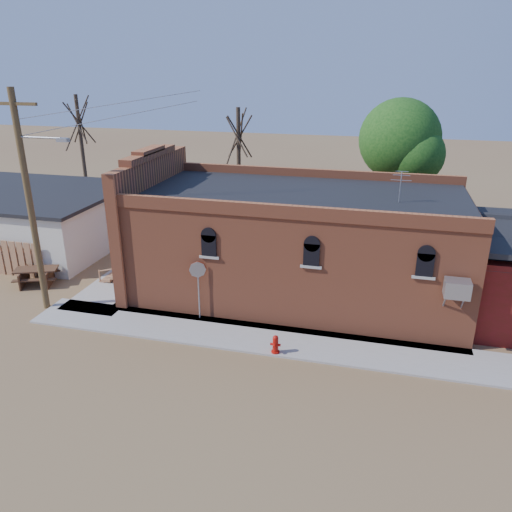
% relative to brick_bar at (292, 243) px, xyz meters
% --- Properties ---
extents(ground, '(120.00, 120.00, 0.00)m').
position_rel_brick_bar_xyz_m(ground, '(-1.64, -5.49, -2.34)').
color(ground, brown).
rests_on(ground, ground).
extents(sidewalk_south, '(19.00, 2.20, 0.08)m').
position_rel_brick_bar_xyz_m(sidewalk_south, '(-0.14, -4.59, -2.30)').
color(sidewalk_south, '#9E9991').
rests_on(sidewalk_south, ground).
extents(sidewalk_west, '(2.60, 10.00, 0.08)m').
position_rel_brick_bar_xyz_m(sidewalk_west, '(-7.94, 0.51, -2.30)').
color(sidewalk_west, '#9E9991').
rests_on(sidewalk_west, ground).
extents(brick_bar, '(16.40, 7.97, 6.30)m').
position_rel_brick_bar_xyz_m(brick_bar, '(0.00, 0.00, 0.00)').
color(brick_bar, '#B75A38').
rests_on(brick_bar, ground).
extents(utility_pole, '(3.12, 0.26, 9.00)m').
position_rel_brick_bar_xyz_m(utility_pole, '(-9.79, -4.29, 2.43)').
color(utility_pole, '#4A341D').
rests_on(utility_pole, ground).
extents(tree_bare_near, '(2.80, 2.80, 7.65)m').
position_rel_brick_bar_xyz_m(tree_bare_near, '(-4.64, 7.51, 3.62)').
color(tree_bare_near, '#483529').
rests_on(tree_bare_near, ground).
extents(tree_bare_far, '(2.80, 2.80, 8.16)m').
position_rel_brick_bar_xyz_m(tree_bare_far, '(-15.64, 8.51, 4.02)').
color(tree_bare_far, '#483529').
rests_on(tree_bare_far, ground).
extents(tree_leafy, '(4.40, 4.40, 8.15)m').
position_rel_brick_bar_xyz_m(tree_leafy, '(4.36, 8.01, 3.59)').
color(tree_leafy, '#483529').
rests_on(tree_leafy, ground).
extents(fire_hydrant, '(0.38, 0.34, 0.69)m').
position_rel_brick_bar_xyz_m(fire_hydrant, '(0.46, -5.50, -1.92)').
color(fire_hydrant, '#AB0F09').
rests_on(fire_hydrant, sidewalk_south).
extents(stop_sign, '(0.63, 0.33, 2.47)m').
position_rel_brick_bar_xyz_m(stop_sign, '(-3.09, -3.69, -0.36)').
color(stop_sign, '#9A999F').
rests_on(stop_sign, sidewalk_south).
extents(trash_barrel, '(0.61, 0.61, 0.91)m').
position_rel_brick_bar_xyz_m(trash_barrel, '(-6.94, -2.17, -1.81)').
color(trash_barrel, navy).
rests_on(trash_barrel, sidewalk_west).
extents(picnic_table, '(2.31, 2.04, 0.80)m').
position_rel_brick_bar_xyz_m(picnic_table, '(-11.76, -2.29, -1.82)').
color(picnic_table, '#4B2F1E').
rests_on(picnic_table, ground).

